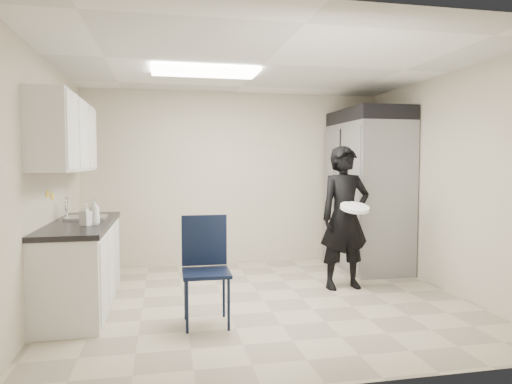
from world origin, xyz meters
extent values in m
plane|color=tan|center=(0.00, 0.00, 0.00)|extent=(4.50, 4.50, 0.00)
plane|color=white|center=(0.00, 0.00, 2.60)|extent=(4.50, 4.50, 0.00)
plane|color=#BCB09B|center=(0.00, 2.00, 1.30)|extent=(4.50, 0.00, 4.50)
plane|color=#BCB09B|center=(-2.25, 0.00, 1.30)|extent=(0.00, 4.00, 4.00)
plane|color=#BCB09B|center=(2.25, 0.00, 1.30)|extent=(0.00, 4.00, 4.00)
cube|color=white|center=(-0.60, 0.40, 2.57)|extent=(1.20, 0.60, 0.02)
cube|color=silver|center=(-1.95, 0.20, 0.43)|extent=(0.60, 1.90, 0.86)
cube|color=black|center=(-1.95, 0.20, 0.89)|extent=(0.64, 1.95, 0.05)
cube|color=gray|center=(-1.93, 0.45, 0.87)|extent=(0.42, 0.40, 0.14)
cylinder|color=silver|center=(-2.13, 0.45, 1.02)|extent=(0.02, 0.02, 0.24)
cube|color=silver|center=(-2.08, 0.20, 1.83)|extent=(0.35, 1.80, 0.75)
cube|color=black|center=(-2.14, 1.35, 1.62)|extent=(0.22, 0.30, 0.35)
cube|color=yellow|center=(-2.24, 0.10, 1.22)|extent=(0.00, 0.12, 0.07)
cube|color=yellow|center=(-2.24, 0.30, 1.18)|extent=(0.00, 0.12, 0.07)
cube|color=gray|center=(1.83, 1.27, 1.05)|extent=(0.80, 1.35, 2.10)
cube|color=black|center=(1.83, 1.27, 2.20)|extent=(0.80, 1.35, 0.20)
cube|color=black|center=(-0.70, -0.63, 0.50)|extent=(0.45, 0.45, 1.00)
imported|color=black|center=(1.08, 0.32, 0.87)|extent=(0.67, 0.47, 1.74)
cylinder|color=white|center=(1.10, 0.07, 1.01)|extent=(0.36, 0.36, 0.04)
imported|color=white|center=(-1.77, -0.06, 1.04)|extent=(0.14, 0.14, 0.26)
imported|color=#B7BAC4|center=(-1.84, -0.10, 1.02)|extent=(0.14, 0.14, 0.22)
camera|label=1|loc=(-1.08, -4.87, 1.54)|focal=32.00mm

